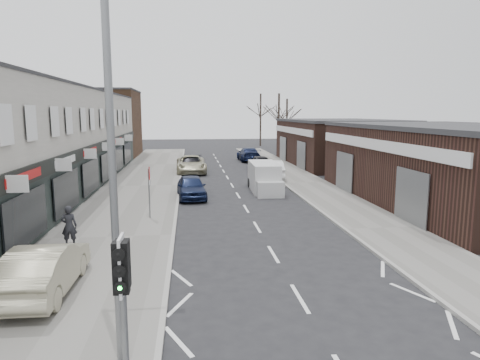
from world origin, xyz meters
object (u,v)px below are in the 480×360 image
object	(u,v)px
white_van	(264,178)
pedestrian	(69,226)
sedan_on_pavement	(45,268)
parked_car_right_c	(248,154)
parked_car_right_a	(271,170)
street_lamp	(120,152)
parked_car_left_c	(191,164)
traffic_light	(122,279)
parked_car_left_a	(191,187)
parked_car_right_b	(260,162)
parked_car_left_b	(191,165)
warning_sign	(150,177)

from	to	relation	value
white_van	pedestrian	size ratio (longest dim) A/B	3.08
sedan_on_pavement	parked_car_right_c	world-z (taller)	sedan_on_pavement
pedestrian	parked_car_right_a	bearing A→B (deg)	-127.41
street_lamp	parked_car_right_a	bearing A→B (deg)	72.46
parked_car_left_c	traffic_light	bearing A→B (deg)	-93.86
traffic_light	parked_car_right_c	bearing A→B (deg)	78.89
parked_car_left_a	parked_car_right_a	size ratio (longest dim) A/B	0.89
sedan_on_pavement	parked_car_left_c	size ratio (longest dim) A/B	0.79
traffic_light	parked_car_right_b	world-z (taller)	traffic_light
parked_car_left_c	sedan_on_pavement	bearing A→B (deg)	-100.97
white_van	parked_car_right_b	distance (m)	11.23
parked_car_left_c	parked_car_right_a	xyz separation A→B (m)	(6.51, -4.60, 0.00)
traffic_light	white_van	xyz separation A→B (m)	(6.40, 21.39, -1.48)
parked_car_left_b	parked_car_right_b	xyz separation A→B (m)	(6.48, 1.33, -0.00)
parked_car_left_a	white_van	bearing A→B (deg)	16.58
warning_sign	parked_car_left_c	world-z (taller)	warning_sign
parked_car_left_c	warning_sign	bearing A→B (deg)	-98.44
street_lamp	parked_car_left_b	size ratio (longest dim) A/B	1.61
sedan_on_pavement	parked_car_right_b	xyz separation A→B (m)	(10.96, 27.43, -0.14)
pedestrian	parked_car_right_c	world-z (taller)	pedestrian
pedestrian	parked_car_right_b	distance (m)	25.63
parked_car_left_c	parked_car_right_b	size ratio (longest dim) A/B	1.34
parked_car_left_a	parked_car_left_b	bearing A→B (deg)	85.33
sedan_on_pavement	pedestrian	xyz separation A→B (m)	(-0.49, 4.50, 0.09)
parked_car_left_a	parked_car_right_a	world-z (taller)	parked_car_right_a
parked_car_left_a	parked_car_left_b	distance (m)	11.72
parked_car_right_a	parked_car_right_b	xyz separation A→B (m)	(0.00, 5.91, -0.07)
street_lamp	pedestrian	world-z (taller)	street_lamp
traffic_light	parked_car_left_b	xyz separation A→B (m)	(1.42, 31.18, -1.69)
sedan_on_pavement	parked_car_left_a	distance (m)	15.03
warning_sign	parked_car_left_a	bearing A→B (deg)	68.99
warning_sign	parked_car_right_a	size ratio (longest dim) A/B	0.57
parked_car_left_c	parked_car_right_b	bearing A→B (deg)	10.08
parked_car_left_a	traffic_light	bearing A→B (deg)	-98.17
white_van	parked_car_left_a	size ratio (longest dim) A/B	1.19
parked_car_left_c	parked_car_right_c	xyz separation A→B (m)	(6.51, 9.03, -0.02)
parked_car_left_b	parked_car_left_c	distance (m)	0.07
traffic_light	street_lamp	bearing A→B (deg)	95.88
pedestrian	parked_car_right_a	size ratio (longest dim) A/B	0.35
street_lamp	pedestrian	size ratio (longest dim) A/B	4.82
parked_car_left_c	parked_car_left_a	bearing A→B (deg)	-91.60
street_lamp	parked_car_left_c	world-z (taller)	street_lamp
pedestrian	sedan_on_pavement	bearing A→B (deg)	92.80
pedestrian	white_van	bearing A→B (deg)	-133.61
street_lamp	parked_car_right_c	size ratio (longest dim) A/B	1.51
white_van	parked_car_right_b	world-z (taller)	white_van
traffic_light	parked_car_right_a	size ratio (longest dim) A/B	0.65
parked_car_right_c	sedan_on_pavement	bearing A→B (deg)	71.59
traffic_light	parked_car_right_a	bearing A→B (deg)	73.46
parked_car_right_a	traffic_light	bearing A→B (deg)	77.81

